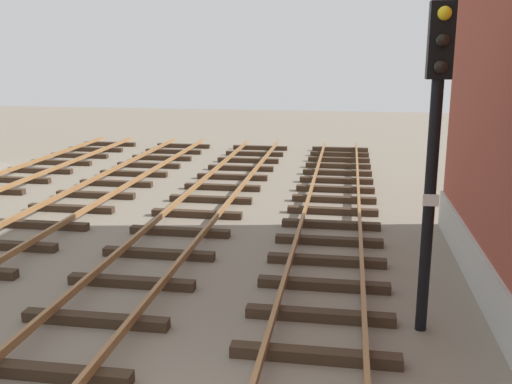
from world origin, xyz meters
name	(u,v)px	position (x,y,z in m)	size (l,w,h in m)	color
signal_mast	(434,133)	(2.62, 3.95, 3.22)	(0.36, 0.40, 5.10)	black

